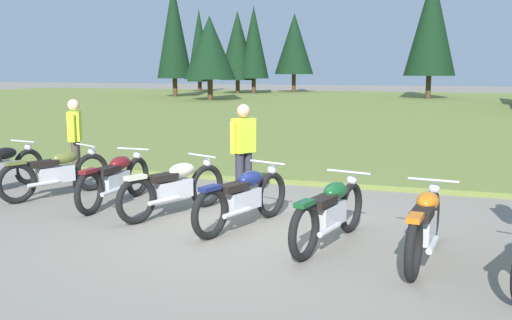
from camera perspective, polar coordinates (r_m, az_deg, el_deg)
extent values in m
plane|color=gray|center=(8.09, -1.33, -6.95)|extent=(140.00, 140.00, 0.00)
cube|color=olive|center=(32.72, 13.60, 5.05)|extent=(80.00, 44.00, 0.10)
cylinder|color=#47331E|center=(39.06, -4.60, 6.95)|extent=(0.36, 0.36, 1.53)
cone|color=black|center=(39.06, -4.66, 11.15)|extent=(3.51, 3.51, 4.19)
cylinder|color=#47331E|center=(52.80, 3.80, 7.64)|extent=(0.36, 0.36, 1.73)
cone|color=black|center=(52.83, 3.84, 11.53)|extent=(3.54, 3.54, 5.45)
cylinder|color=#47331E|center=(44.47, -8.10, 7.14)|extent=(0.36, 0.36, 1.50)
cone|color=black|center=(44.53, -8.23, 12.72)|extent=(2.65, 2.65, 7.17)
cylinder|color=#47331E|center=(50.52, -1.84, 7.31)|extent=(0.36, 0.36, 1.25)
cone|color=black|center=(50.53, -1.86, 11.37)|extent=(3.29, 3.29, 5.91)
cylinder|color=#47331E|center=(42.93, 16.85, 6.93)|extent=(0.36, 0.36, 1.73)
cone|color=black|center=(43.02, 17.13, 12.90)|extent=(3.58, 3.58, 7.23)
cylinder|color=#47331E|center=(49.92, -0.23, 7.38)|extent=(0.36, 0.36, 1.39)
cone|color=black|center=(49.95, -0.23, 11.70)|extent=(2.62, 2.62, 6.14)
cylinder|color=#47331E|center=(54.78, -5.64, 7.30)|extent=(0.36, 0.36, 1.03)
cone|color=black|center=(54.80, -5.70, 11.33)|extent=(2.37, 2.37, 6.68)
torus|color=black|center=(11.96, -21.79, -0.62)|extent=(0.20, 0.71, 0.70)
ellipsoid|color=black|center=(11.58, -23.81, 0.61)|extent=(0.33, 0.51, 0.22)
cylinder|color=silver|center=(11.82, -22.30, 1.74)|extent=(0.62, 0.13, 0.03)
sphere|color=silver|center=(11.92, -21.83, 1.19)|extent=(0.14, 0.14, 0.14)
torus|color=black|center=(10.96, -16.12, -1.17)|extent=(0.39, 0.68, 0.70)
torus|color=black|center=(10.34, -22.82, -2.13)|extent=(0.39, 0.68, 0.70)
cube|color=silver|center=(10.62, -19.39, -1.37)|extent=(0.45, 0.66, 0.28)
ellipsoid|color=brown|center=(10.65, -18.61, 0.23)|extent=(0.44, 0.55, 0.22)
cube|color=black|center=(10.49, -20.52, -0.34)|extent=(0.40, 0.53, 0.10)
cube|color=brown|center=(10.28, -22.94, -0.27)|extent=(0.26, 0.35, 0.06)
cylinder|color=silver|center=(10.83, -16.70, 1.42)|extent=(0.57, 0.29, 0.03)
sphere|color=silver|center=(10.91, -16.12, 0.81)|extent=(0.14, 0.14, 0.14)
cylinder|color=silver|center=(10.38, -20.47, -2.22)|extent=(0.30, 0.53, 0.07)
torus|color=black|center=(10.30, -11.80, -1.64)|extent=(0.12, 0.70, 0.70)
torus|color=black|center=(9.15, -16.33, -3.16)|extent=(0.12, 0.70, 0.70)
cube|color=silver|center=(9.71, -13.94, -2.07)|extent=(0.21, 0.64, 0.28)
ellipsoid|color=maroon|center=(9.81, -13.43, -0.28)|extent=(0.27, 0.49, 0.22)
cube|color=black|center=(9.49, -14.72, -1.01)|extent=(0.23, 0.48, 0.10)
cube|color=maroon|center=(9.09, -16.43, -1.07)|extent=(0.15, 0.32, 0.06)
cylinder|color=silver|center=(10.13, -12.19, 1.09)|extent=(0.62, 0.05, 0.03)
sphere|color=silver|center=(10.25, -11.81, 0.46)|extent=(0.14, 0.14, 0.14)
cylinder|color=silver|center=(9.41, -14.21, -3.06)|extent=(0.08, 0.55, 0.07)
torus|color=black|center=(9.34, -4.95, -2.58)|extent=(0.37, 0.68, 0.70)
torus|color=black|center=(8.47, -11.89, -3.97)|extent=(0.37, 0.68, 0.70)
cube|color=silver|center=(8.87, -8.26, -2.94)|extent=(0.44, 0.67, 0.28)
ellipsoid|color=beige|center=(8.93, -7.41, -1.01)|extent=(0.43, 0.54, 0.22)
cube|color=black|center=(8.69, -9.40, -1.74)|extent=(0.39, 0.53, 0.10)
cube|color=beige|center=(8.40, -11.97, -1.71)|extent=(0.26, 0.35, 0.06)
cylinder|color=silver|center=(9.18, -5.45, 0.44)|extent=(0.58, 0.28, 0.03)
sphere|color=silver|center=(9.28, -4.89, -0.27)|extent=(0.14, 0.14, 0.14)
cylinder|color=silver|center=(8.61, -9.18, -4.02)|extent=(0.29, 0.53, 0.07)
torus|color=black|center=(8.65, 1.51, -3.49)|extent=(0.32, 0.70, 0.70)
torus|color=black|center=(7.58, -4.62, -5.34)|extent=(0.32, 0.70, 0.70)
cube|color=silver|center=(8.09, -1.35, -4.02)|extent=(0.39, 0.67, 0.28)
ellipsoid|color=navy|center=(8.17, -0.58, -1.88)|extent=(0.40, 0.54, 0.22)
cube|color=black|center=(7.88, -2.34, -2.75)|extent=(0.36, 0.53, 0.10)
cube|color=navy|center=(7.50, -4.65, -2.83)|extent=(0.23, 0.35, 0.06)
cylinder|color=silver|center=(8.47, 1.14, -0.25)|extent=(0.60, 0.23, 0.03)
sphere|color=silver|center=(8.59, 1.60, -1.00)|extent=(0.14, 0.14, 0.14)
cylinder|color=silver|center=(7.80, -1.89, -5.28)|extent=(0.24, 0.54, 0.07)
torus|color=black|center=(7.99, 9.43, -4.69)|extent=(0.26, 0.70, 0.70)
torus|color=black|center=(6.76, 4.85, -7.16)|extent=(0.26, 0.70, 0.70)
cube|color=silver|center=(7.35, 7.34, -5.45)|extent=(0.35, 0.67, 0.28)
ellipsoid|color=#144C23|center=(7.45, 7.96, -3.06)|extent=(0.37, 0.53, 0.22)
cube|color=black|center=(7.11, 6.64, -4.12)|extent=(0.33, 0.52, 0.10)
cube|color=#144C23|center=(6.67, 4.89, -4.36)|extent=(0.21, 0.34, 0.06)
cylinder|color=silver|center=(7.79, 9.25, -1.20)|extent=(0.61, 0.18, 0.03)
sphere|color=silver|center=(7.93, 9.56, -1.99)|extent=(0.14, 0.14, 0.14)
cylinder|color=silver|center=(7.06, 7.35, -6.91)|extent=(0.20, 0.55, 0.07)
torus|color=black|center=(7.68, 17.23, -5.55)|extent=(0.18, 0.71, 0.70)
torus|color=black|center=(6.34, 15.50, -8.56)|extent=(0.18, 0.71, 0.70)
cube|color=silver|center=(6.99, 16.47, -6.52)|extent=(0.27, 0.66, 0.28)
ellipsoid|color=orange|center=(7.10, 16.79, -3.97)|extent=(0.31, 0.51, 0.22)
cube|color=black|center=(6.73, 16.28, -5.19)|extent=(0.27, 0.50, 0.10)
cube|color=orange|center=(6.25, 15.64, -5.59)|extent=(0.18, 0.33, 0.06)
cylinder|color=silver|center=(7.47, 17.31, -1.94)|extent=(0.62, 0.10, 0.03)
sphere|color=silver|center=(7.61, 17.39, -2.74)|extent=(0.14, 0.14, 0.14)
cylinder|color=silver|center=(6.72, 17.24, -8.09)|extent=(0.13, 0.55, 0.07)
cylinder|color=#2D2D38|center=(9.38, -1.65, -1.94)|extent=(0.14, 0.14, 0.88)
cylinder|color=#2D2D38|center=(9.50, -0.82, -1.80)|extent=(0.14, 0.14, 0.88)
cube|color=#C6E52D|center=(9.33, -1.25, 2.48)|extent=(0.37, 0.42, 0.56)
sphere|color=tan|center=(9.29, -1.26, 4.93)|extent=(0.22, 0.22, 0.22)
cylinder|color=#C6E52D|center=(9.18, -2.34, 2.24)|extent=(0.09, 0.09, 0.52)
cylinder|color=#C6E52D|center=(9.48, -0.20, 2.47)|extent=(0.09, 0.09, 0.52)
cylinder|color=#4C4233|center=(11.56, -17.47, -0.25)|extent=(0.14, 0.14, 0.88)
cylinder|color=#4C4233|center=(11.39, -17.59, -0.40)|extent=(0.14, 0.14, 0.88)
cube|color=#C6E52D|center=(11.38, -17.70, 3.26)|extent=(0.36, 0.42, 0.56)
sphere|color=beige|center=(11.35, -17.80, 5.26)|extent=(0.22, 0.22, 0.22)
cylinder|color=#C6E52D|center=(11.61, -17.53, 3.27)|extent=(0.09, 0.09, 0.52)
cylinder|color=#C6E52D|center=(11.16, -17.86, 3.03)|extent=(0.09, 0.09, 0.52)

